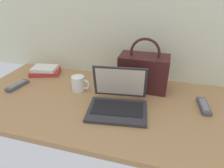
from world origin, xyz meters
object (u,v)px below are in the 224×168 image
at_px(remote_control_far, 17,86).
at_px(handbag, 144,72).
at_px(laptop, 118,101).
at_px(coffee_mug, 79,83).
at_px(remote_control_near, 204,106).
at_px(book_stack, 45,71).

distance_m(remote_control_far, handbag, 0.82).
distance_m(laptop, coffee_mug, 0.31).
xyz_separation_m(laptop, remote_control_far, (-0.69, 0.05, -0.03)).
bearing_deg(coffee_mug, handbag, 20.31).
relative_size(laptop, handbag, 1.03).
height_order(laptop, handbag, handbag).
height_order(remote_control_near, book_stack, book_stack).
xyz_separation_m(remote_control_far, book_stack, (0.06, 0.23, 0.01)).
bearing_deg(handbag, book_stack, 178.55).
relative_size(laptop, coffee_mug, 2.84).
relative_size(laptop, remote_control_far, 2.05).
height_order(remote_control_near, remote_control_far, same).
bearing_deg(remote_control_near, handbag, 159.09).
height_order(remote_control_near, handbag, handbag).
xyz_separation_m(laptop, handbag, (0.10, 0.26, 0.07)).
xyz_separation_m(laptop, remote_control_near, (0.45, 0.13, -0.03)).
distance_m(remote_control_far, book_stack, 0.24).
relative_size(coffee_mug, remote_control_near, 0.73).
bearing_deg(laptop, remote_control_near, 15.55).
distance_m(laptop, handbag, 0.29).
height_order(coffee_mug, handbag, handbag).
distance_m(coffee_mug, remote_control_near, 0.74).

